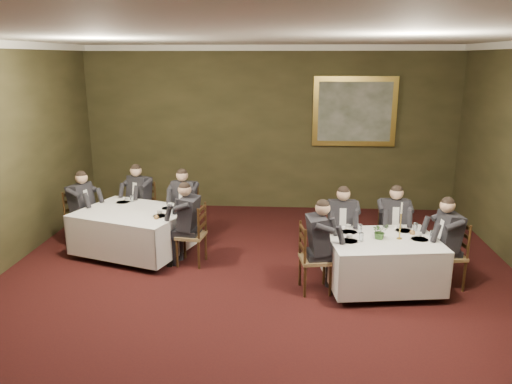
# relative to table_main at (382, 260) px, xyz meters

# --- Properties ---
(ground) EXTENTS (10.00, 10.00, 0.00)m
(ground) POSITION_rel_table_main_xyz_m (-1.78, -1.02, -0.45)
(ground) COLOR black
(ground) RESTS_ON ground
(ceiling) EXTENTS (8.00, 10.00, 0.10)m
(ceiling) POSITION_rel_table_main_xyz_m (-1.78, -1.02, 3.05)
(ceiling) COLOR silver
(ceiling) RESTS_ON back_wall
(back_wall) EXTENTS (8.00, 0.10, 3.50)m
(back_wall) POSITION_rel_table_main_xyz_m (-1.78, 3.98, 1.30)
(back_wall) COLOR #2D2A16
(back_wall) RESTS_ON ground
(crown_molding) EXTENTS (8.00, 10.00, 0.12)m
(crown_molding) POSITION_rel_table_main_xyz_m (-1.78, -1.02, 2.99)
(crown_molding) COLOR white
(crown_molding) RESTS_ON back_wall
(table_main) EXTENTS (1.70, 1.39, 0.67)m
(table_main) POSITION_rel_table_main_xyz_m (0.00, 0.00, 0.00)
(table_main) COLOR black
(table_main) RESTS_ON ground
(table_second) EXTENTS (2.11, 1.84, 0.67)m
(table_second) POSITION_rel_table_main_xyz_m (-3.96, 1.07, 0.00)
(table_second) COLOR black
(table_second) RESTS_ON ground
(chair_main_backleft) EXTENTS (0.44, 0.42, 1.00)m
(chair_main_backleft) POSITION_rel_table_main_xyz_m (-0.52, 0.73, -0.17)
(chair_main_backleft) COLOR olive
(chair_main_backleft) RESTS_ON ground
(diner_main_backleft) EXTENTS (0.42, 0.48, 1.35)m
(diner_main_backleft) POSITION_rel_table_main_xyz_m (-0.52, 0.72, 0.06)
(diner_main_backleft) COLOR black
(diner_main_backleft) RESTS_ON chair_main_backleft
(chair_main_backright) EXTENTS (0.44, 0.42, 1.00)m
(chair_main_backright) POSITION_rel_table_main_xyz_m (0.30, 0.85, -0.17)
(chair_main_backright) COLOR olive
(chair_main_backright) RESTS_ON ground
(diner_main_backright) EXTENTS (0.42, 0.48, 1.35)m
(diner_main_backright) POSITION_rel_table_main_xyz_m (0.30, 0.83, 0.06)
(diner_main_backright) COLOR black
(diner_main_backright) RESTS_ON chair_main_backright
(chair_main_endleft) EXTENTS (0.49, 0.50, 1.00)m
(chair_main_endleft) POSITION_rel_table_main_xyz_m (-0.97, -0.14, -0.17)
(chair_main_endleft) COLOR olive
(chair_main_endleft) RESTS_ON ground
(diner_main_endleft) EXTENTS (0.54, 0.47, 1.35)m
(diner_main_endleft) POSITION_rel_table_main_xyz_m (-0.96, -0.13, 0.06)
(diner_main_endleft) COLOR black
(diner_main_endleft) RESTS_ON chair_main_endleft
(chair_main_endright) EXTENTS (0.49, 0.50, 1.00)m
(chair_main_endright) POSITION_rel_table_main_xyz_m (0.97, 0.14, -0.17)
(chair_main_endright) COLOR olive
(chair_main_endright) RESTS_ON ground
(diner_main_endright) EXTENTS (0.54, 0.47, 1.35)m
(diner_main_endright) POSITION_rel_table_main_xyz_m (0.96, 0.13, 0.06)
(diner_main_endright) COLOR black
(diner_main_endright) RESTS_ON chair_main_endright
(chair_sec_backleft) EXTENTS (0.58, 0.57, 1.00)m
(chair_sec_backleft) POSITION_rel_table_main_xyz_m (-4.12, 2.08, -0.17)
(chair_sec_backleft) COLOR olive
(chair_sec_backleft) RESTS_ON ground
(diner_sec_backleft) EXTENTS (0.57, 0.61, 1.35)m
(diner_sec_backleft) POSITION_rel_table_main_xyz_m (-4.12, 2.07, 0.06)
(diner_sec_backleft) COLOR black
(diner_sec_backleft) RESTS_ON chair_sec_backleft
(chair_sec_backright) EXTENTS (0.50, 0.48, 1.00)m
(chair_sec_backright) POSITION_rel_table_main_xyz_m (-3.22, 1.78, -0.17)
(chair_sec_backright) COLOR olive
(chair_sec_backright) RESTS_ON ground
(diner_sec_backright) EXTENTS (0.46, 0.53, 1.35)m
(diner_sec_backright) POSITION_rel_table_main_xyz_m (-3.22, 1.77, 0.06)
(diner_sec_backright) COLOR black
(diner_sec_backright) RESTS_ON chair_sec_backright
(chair_sec_endright) EXTENTS (0.47, 0.49, 1.00)m
(chair_sec_endright) POSITION_rel_table_main_xyz_m (-2.89, 0.71, -0.17)
(chair_sec_endright) COLOR olive
(chair_sec_endright) RESTS_ON ground
(diner_sec_endright) EXTENTS (0.53, 0.46, 1.35)m
(diner_sec_endright) POSITION_rel_table_main_xyz_m (-2.91, 0.71, 0.06)
(diner_sec_endright) COLOR black
(diner_sec_endright) RESTS_ON chair_sec_endright
(chair_sec_endleft) EXTENTS (0.53, 0.54, 1.00)m
(chair_sec_endleft) POSITION_rel_table_main_xyz_m (-5.02, 1.43, -0.17)
(chair_sec_endleft) COLOR olive
(chair_sec_endleft) RESTS_ON ground
(diner_sec_endleft) EXTENTS (0.57, 0.52, 1.35)m
(diner_sec_endleft) POSITION_rel_table_main_xyz_m (-5.01, 1.42, 0.06)
(diner_sec_endleft) COLOR black
(diner_sec_endleft) RESTS_ON chair_sec_endleft
(centerpiece) EXTENTS (0.28, 0.26, 0.25)m
(centerpiece) POSITION_rel_table_main_xyz_m (-0.05, 0.01, 0.44)
(centerpiece) COLOR #2D5926
(centerpiece) RESTS_ON table_main
(candlestick) EXTENTS (0.08, 0.08, 0.55)m
(candlestick) POSITION_rel_table_main_xyz_m (0.22, 0.02, 0.52)
(candlestick) COLOR gold
(candlestick) RESTS_ON table_main
(place_setting_table_main) EXTENTS (0.33, 0.31, 0.14)m
(place_setting_table_main) POSITION_rel_table_main_xyz_m (-0.40, 0.29, 0.35)
(place_setting_table_main) COLOR white
(place_setting_table_main) RESTS_ON table_main
(place_setting_table_second) EXTENTS (0.33, 0.31, 0.14)m
(place_setting_table_second) POSITION_rel_table_main_xyz_m (-4.24, 1.60, 0.35)
(place_setting_table_second) COLOR white
(place_setting_table_second) RESTS_ON table_second
(painting) EXTENTS (1.74, 0.09, 1.45)m
(painting) POSITION_rel_table_main_xyz_m (-0.00, 3.92, 1.70)
(painting) COLOR gold
(painting) RESTS_ON back_wall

